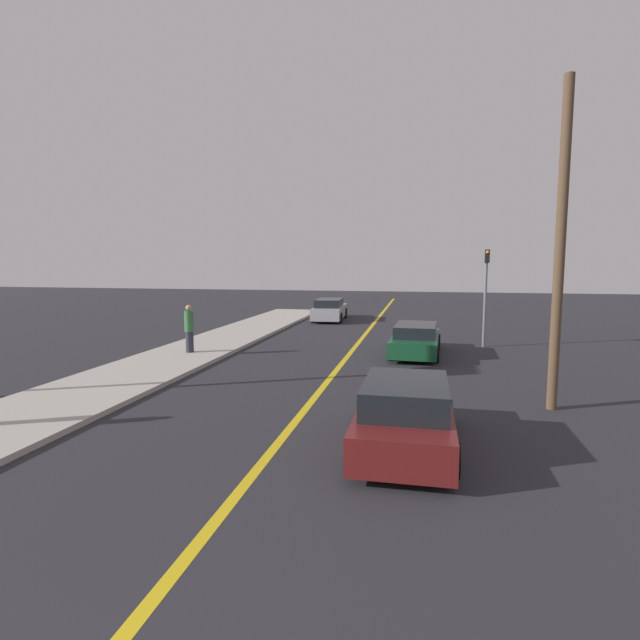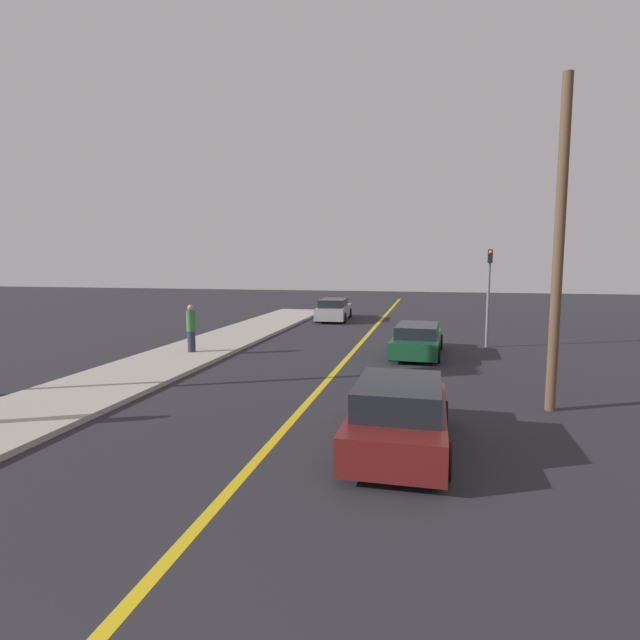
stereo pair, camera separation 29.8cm
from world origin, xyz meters
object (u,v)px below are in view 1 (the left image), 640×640
(pedestrian_mid_group, at_px, (189,328))
(traffic_light, at_px, (486,288))
(car_far_distant, at_px, (330,310))
(car_near_right_lane, at_px, (405,415))
(utility_pole, at_px, (560,248))
(car_ahead_center, at_px, (416,340))

(pedestrian_mid_group, bearing_deg, traffic_light, 20.99)
(car_far_distant, relative_size, traffic_light, 1.18)
(car_near_right_lane, distance_m, traffic_light, 12.78)
(car_far_distant, bearing_deg, car_near_right_lane, -78.61)
(pedestrian_mid_group, height_order, utility_pole, utility_pole)
(traffic_light, bearing_deg, car_far_distant, 134.56)
(car_far_distant, relative_size, pedestrian_mid_group, 2.66)
(car_near_right_lane, xyz_separation_m, pedestrian_mid_group, (-8.43, 7.99, 0.40))
(car_far_distant, xyz_separation_m, utility_pole, (8.75, -17.30, 3.28))
(car_far_distant, bearing_deg, utility_pole, -66.27)
(car_ahead_center, bearing_deg, car_near_right_lane, -87.69)
(traffic_light, bearing_deg, utility_pole, -86.31)
(car_far_distant, bearing_deg, car_ahead_center, -66.36)
(car_near_right_lane, bearing_deg, car_far_distant, 104.78)
(car_ahead_center, relative_size, pedestrian_mid_group, 2.53)
(pedestrian_mid_group, relative_size, utility_pole, 0.23)
(car_near_right_lane, distance_m, car_far_distant, 21.29)
(traffic_light, bearing_deg, car_ahead_center, -139.69)
(traffic_light, xyz_separation_m, utility_pole, (0.58, -9.00, 1.41))
(car_near_right_lane, bearing_deg, utility_pole, 44.35)
(car_near_right_lane, relative_size, car_far_distant, 0.85)
(car_ahead_center, height_order, car_far_distant, car_far_distant)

